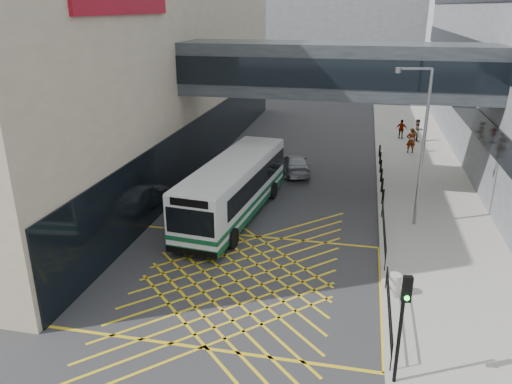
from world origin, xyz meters
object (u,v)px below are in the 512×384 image
Objects in this scene: car_dark at (232,194)px; traffic_light at (403,315)px; pedestrian_a at (411,141)px; bus at (235,187)px; car_silver at (295,163)px; litter_bin at (394,285)px; pedestrian_b at (418,131)px; car_white at (190,199)px; street_lamp at (420,139)px; pedestrian_c at (401,129)px.

traffic_light is at bearing 141.05° from car_dark.
traffic_light is (8.60, -13.37, 1.91)m from car_dark.
car_dark is 2.31× the size of pedestrian_a.
bus is 8.57m from car_silver.
car_dark is 12.03m from litter_bin.
pedestrian_a reaches higher than pedestrian_b.
car_silver is 16.26m from litter_bin.
traffic_light reaches higher than car_white.
car_white is 0.99× the size of car_silver.
street_lamp reaches higher than car_dark.
pedestrian_b is 1.53m from pedestrian_c.
litter_bin is (8.77, -8.24, -0.09)m from car_dark.
traffic_light is 5.52m from litter_bin.
traffic_light is at bearing 97.47° from pedestrian_c.
car_silver is at bearing -130.21° from car_white.
car_white is 16.35m from traffic_light.
car_dark is 17.20m from pedestrian_a.
car_silver is 0.55× the size of street_lamp.
car_silver is at bearing 65.50° from pedestrian_c.
bus is 1.76m from car_dark.
pedestrian_a reaches higher than litter_bin.
car_dark is at bearing 70.36° from pedestrian_c.
pedestrian_b reaches higher than car_dark.
pedestrian_c is (7.76, 10.89, 0.30)m from car_silver.
bus is at bearing 172.38° from street_lamp.
pedestrian_a reaches higher than car_silver.
pedestrian_a is at bearing -156.58° from car_silver.
traffic_light is 30.47m from pedestrian_b.
litter_bin is at bearing -119.90° from pedestrian_b.
car_white reaches higher than litter_bin.
bus is at bearing 129.04° from car_dark.
litter_bin is at bearing -33.79° from bus.
traffic_light is 1.93× the size of pedestrian_a.
pedestrian_a is at bearing -111.23° from car_dark.
car_white is 22.85m from pedestrian_b.
litter_bin is (0.17, 5.14, -2.00)m from traffic_light.
bus reaches higher than pedestrian_b.
traffic_light reaches higher than pedestrian_a.
car_silver is at bearing 29.03° from pedestrian_a.
pedestrian_c reaches higher than car_dark.
pedestrian_b is (11.24, 18.26, -0.58)m from bus.
car_dark is (2.17, 1.22, 0.01)m from car_white.
car_white is 2.48m from car_dark.
car_dark reaches higher than litter_bin.
car_white is 12.80m from street_lamp.
car_dark is 20.59m from pedestrian_b.
pedestrian_a is (10.94, 13.26, 0.43)m from car_dark.
pedestrian_c is at bearing -132.67° from car_white.
pedestrian_a is (13.11, 14.48, 0.44)m from car_white.
litter_bin is (-1.20, -7.34, -4.15)m from street_lamp.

